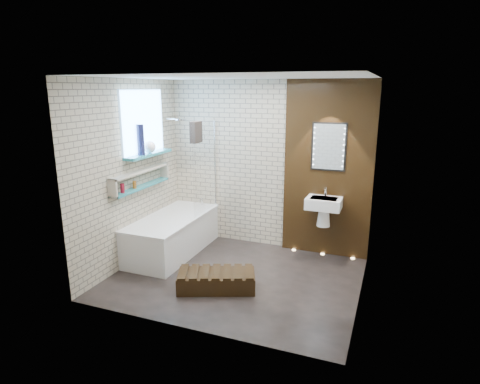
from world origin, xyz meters
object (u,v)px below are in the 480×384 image
at_px(bath_screen, 205,168).
at_px(walnut_step, 216,281).
at_px(bathtub, 173,234).
at_px(led_mirror, 329,147).
at_px(washbasin, 324,207).

distance_m(bath_screen, walnut_step, 1.89).
bearing_deg(walnut_step, bath_screen, 120.69).
xyz_separation_m(bathtub, led_mirror, (2.17, 0.78, 1.36)).
height_order(bathtub, washbasin, washbasin).
relative_size(bathtub, bath_screen, 1.24).
xyz_separation_m(washbasin, walnut_step, (-1.06, -1.46, -0.68)).
distance_m(bath_screen, washbasin, 1.89).
distance_m(bathtub, led_mirror, 2.68).
xyz_separation_m(bath_screen, walnut_step, (0.76, -1.28, -1.17)).
relative_size(bath_screen, washbasin, 2.41).
bearing_deg(led_mirror, bath_screen, -169.34).
height_order(led_mirror, walnut_step, led_mirror).
xyz_separation_m(bath_screen, led_mirror, (1.82, 0.34, 0.37)).
bearing_deg(bath_screen, bathtub, -128.90).
bearing_deg(bathtub, washbasin, 16.01).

